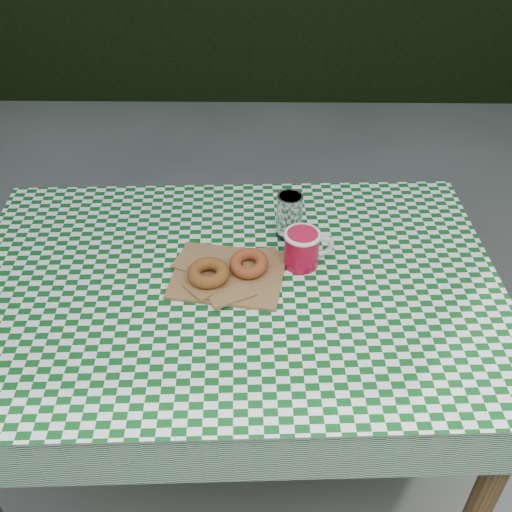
{
  "coord_description": "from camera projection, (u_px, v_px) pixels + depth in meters",
  "views": [
    {
      "loc": [
        0.15,
        -0.89,
        1.73
      ],
      "look_at": [
        0.13,
        0.26,
        0.79
      ],
      "focal_mm": 41.82,
      "sensor_mm": 36.0,
      "label": 1
    }
  ],
  "objects": [
    {
      "name": "bagel_front",
      "position": [
        208.0,
        273.0,
        1.43
      ],
      "size": [
        0.14,
        0.14,
        0.03
      ],
      "primitive_type": "torus",
      "rotation": [
        0.0,
        0.0,
        0.47
      ],
      "color": "brown",
      "rests_on": "paper_bag"
    },
    {
      "name": "paper_bag",
      "position": [
        228.0,
        274.0,
        1.47
      ],
      "size": [
        0.3,
        0.25,
        0.01
      ],
      "primitive_type": "cube",
      "rotation": [
        0.0,
        0.0,
        -0.15
      ],
      "color": "olive",
      "rests_on": "tablecloth"
    },
    {
      "name": "drinking_glass",
      "position": [
        289.0,
        216.0,
        1.57
      ],
      "size": [
        0.08,
        0.08,
        0.12
      ],
      "primitive_type": "cylinder",
      "rotation": [
        0.0,
        0.0,
        0.3
      ],
      "color": "white",
      "rests_on": "tablecloth"
    },
    {
      "name": "table",
      "position": [
        237.0,
        382.0,
        1.7
      ],
      "size": [
        1.33,
        0.91,
        0.75
      ],
      "primitive_type": "cube",
      "rotation": [
        0.0,
        0.0,
        0.04
      ],
      "color": "#52311C",
      "rests_on": "ground"
    },
    {
      "name": "bagel_back",
      "position": [
        249.0,
        263.0,
        1.46
      ],
      "size": [
        0.13,
        0.13,
        0.03
      ],
      "primitive_type": "torus",
      "rotation": [
        0.0,
        0.0,
        -0.45
      ],
      "color": "#97431F",
      "rests_on": "paper_bag"
    },
    {
      "name": "coffee_mug",
      "position": [
        302.0,
        249.0,
        1.48
      ],
      "size": [
        0.21,
        0.21,
        0.1
      ],
      "primitive_type": null,
      "rotation": [
        0.0,
        0.0,
        0.24
      ],
      "color": "#AD0B2A",
      "rests_on": "tablecloth"
    },
    {
      "name": "tablecloth",
      "position": [
        233.0,
        283.0,
        1.46
      ],
      "size": [
        1.35,
        0.93,
        0.01
      ],
      "primitive_type": "cube",
      "rotation": [
        0.0,
        0.0,
        0.04
      ],
      "color": "#0B4917",
      "rests_on": "table"
    }
  ]
}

